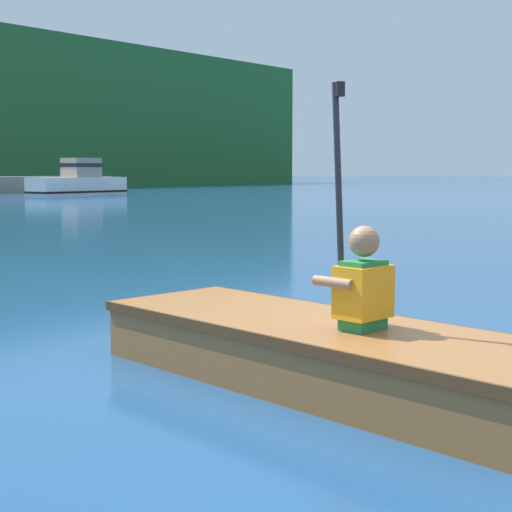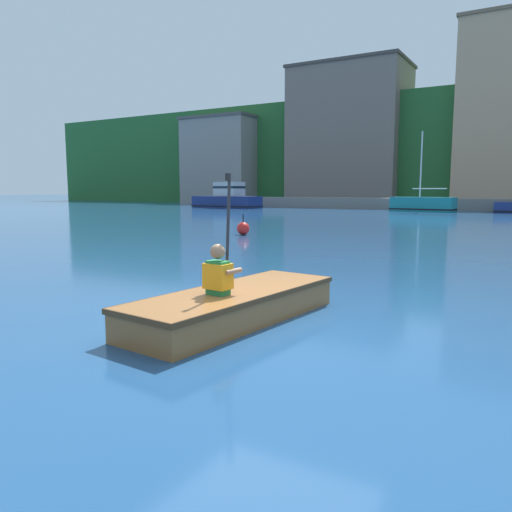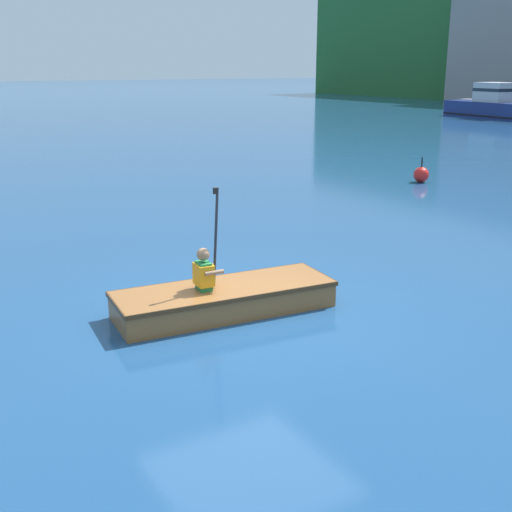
% 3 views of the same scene
% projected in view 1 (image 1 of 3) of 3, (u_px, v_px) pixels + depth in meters
% --- Properties ---
extents(ground_plane, '(300.00, 300.00, 0.00)m').
position_uv_depth(ground_plane, '(320.00, 370.00, 4.89)').
color(ground_plane, navy).
extents(moored_boat_dock_center_near, '(5.38, 1.89, 1.88)m').
position_uv_depth(moored_boat_dock_center_near, '(78.00, 182.00, 40.35)').
color(moored_boat_dock_center_near, white).
rests_on(moored_boat_dock_center_near, ground).
extents(rowboat_foreground, '(1.30, 3.13, 0.37)m').
position_uv_depth(rowboat_foreground, '(317.00, 348.00, 4.56)').
color(rowboat_foreground, '#935B2D').
rests_on(rowboat_foreground, ground).
extents(person_paddler, '(0.38, 0.36, 1.36)m').
position_uv_depth(person_paddler, '(362.00, 282.00, 4.29)').
color(person_paddler, '#267F3F').
rests_on(person_paddler, rowboat_foreground).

